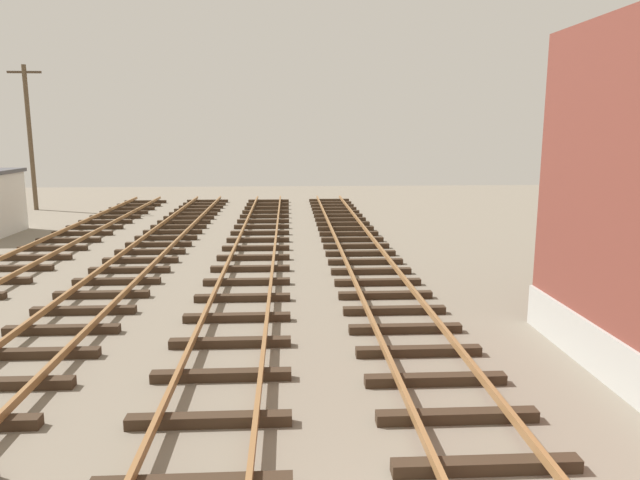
{
  "coord_description": "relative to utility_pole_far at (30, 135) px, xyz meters",
  "views": [
    {
      "loc": [
        -2.0,
        -4.16,
        4.4
      ],
      "look_at": [
        -1.15,
        11.51,
        1.47
      ],
      "focal_mm": 32.91,
      "sensor_mm": 36.0,
      "label": 1
    }
  ],
  "objects": [
    {
      "name": "utility_pole_far",
      "position": [
        0.0,
        0.0,
        0.0
      ],
      "size": [
        1.8,
        0.24,
        7.91
      ],
      "color": "brown",
      "rests_on": "ground"
    }
  ]
}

